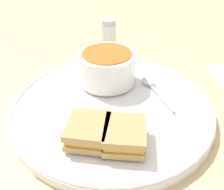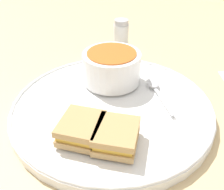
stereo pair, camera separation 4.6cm
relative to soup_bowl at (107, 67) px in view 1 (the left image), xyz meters
name	(u,v)px [view 1 (the left image)]	position (x,y,z in m)	size (l,w,h in m)	color
ground_plane	(112,112)	(0.08, -0.01, -0.05)	(2.40, 2.40, 0.00)	#D1B27F
plate	(112,107)	(0.08, -0.01, -0.04)	(0.36, 0.36, 0.02)	white
soup_bowl	(107,67)	(0.00, 0.00, 0.00)	(0.11, 0.11, 0.06)	white
spoon	(150,83)	(0.04, 0.08, -0.03)	(0.12, 0.02, 0.01)	silver
sandwich_half_near	(88,131)	(0.15, -0.08, -0.02)	(0.09, 0.09, 0.03)	tan
sandwich_half_far	(125,135)	(0.18, -0.03, -0.02)	(0.09, 0.08, 0.03)	tan
salt_shaker	(109,35)	(-0.18, 0.06, -0.01)	(0.04, 0.04, 0.08)	silver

